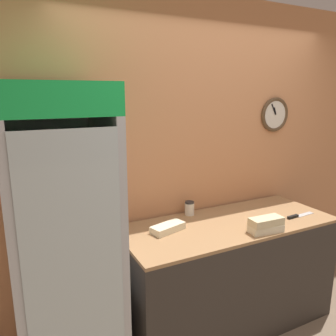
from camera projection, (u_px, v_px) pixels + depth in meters
name	position (u px, v px, depth m)	size (l,w,h in m)	color
wall_back	(203.00, 159.00, 2.90)	(5.20, 0.09, 2.70)	tan
prep_counter	(227.00, 273.00, 2.74)	(1.77, 0.72, 0.90)	#332D28
beverage_cooler	(62.00, 230.00, 2.09)	(0.63, 0.70, 1.98)	#B2B7BC
sandwich_stack_bottom	(266.00, 228.00, 2.45)	(0.27, 0.14, 0.06)	beige
sandwich_stack_middle	(266.00, 221.00, 2.44)	(0.26, 0.12, 0.06)	beige
sandwich_flat_left	(168.00, 228.00, 2.47)	(0.29, 0.18, 0.05)	beige
chefs_knife	(297.00, 216.00, 2.75)	(0.30, 0.06, 0.02)	silver
condiment_jar	(189.00, 208.00, 2.79)	(0.08, 0.08, 0.12)	silver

